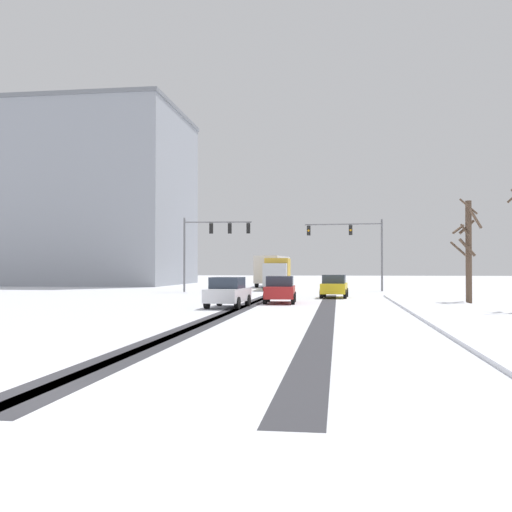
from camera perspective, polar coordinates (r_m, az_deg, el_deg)
The scene contains 14 objects.
ground_plane at distance 10.82m, azimuth -18.69°, elevation -12.40°, with size 300.00×300.00×0.00m, color silver.
wheel_track_left_lane at distance 27.20m, azimuth 6.61°, elevation -5.59°, with size 0.90×38.76×0.01m, color #38383D.
wheel_track_right_lane at distance 27.71m, azimuth -3.20°, elevation -5.51°, with size 0.77×38.76×0.01m, color #38383D.
wheel_track_center at distance 27.63m, azimuth -2.33°, elevation -5.52°, with size 0.83×38.76×0.01m, color #38383D.
sidewalk_kerb_right at distance 25.98m, azimuth 19.74°, elevation -5.62°, with size 4.00×38.76×0.12m, color white.
traffic_signal_far_right at distance 54.95m, azimuth 9.38°, elevation 1.57°, with size 7.06×0.64×6.50m.
traffic_signal_far_left at distance 52.18m, azimuth -4.29°, elevation 1.81°, with size 6.00×0.78×6.50m.
car_yellow_cab_lead at distance 42.45m, azimuth 7.50°, elevation -2.88°, with size 2.01×4.19×1.62m.
car_red_second at distance 35.71m, azimuth 2.32°, elevation -3.22°, with size 1.98×4.17×1.62m.
car_white_third at distance 31.76m, azimuth -2.71°, elevation -3.48°, with size 2.02×4.19×1.62m.
bus_oncoming at distance 66.79m, azimuth 1.65°, elevation -1.23°, with size 3.00×11.09×3.38m.
box_truck_delivery at distance 56.81m, azimuth 2.05°, elevation -1.61°, with size 2.48×7.46×3.02m.
bare_tree_sidewalk_far at distance 37.68m, azimuth 19.65°, elevation 0.75°, with size 1.82×1.96×6.24m.
office_building_far_left_block at distance 78.96m, azimuth -14.72°, elevation 5.36°, with size 21.22×20.00×21.95m.
Camera 1 is at (4.73, -9.49, 2.13)m, focal length 41.79 mm.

